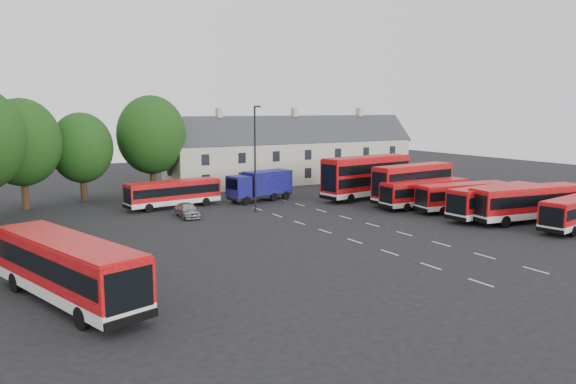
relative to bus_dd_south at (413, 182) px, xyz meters
name	(u,v)px	position (x,y,z in m)	size (l,w,h in m)	color
ground	(339,236)	(-15.66, -8.55, -2.36)	(140.00, 140.00, 0.00)	black
lane_markings	(349,228)	(-13.16, -6.55, -2.35)	(5.15, 33.80, 0.01)	beige
treeline	(20,146)	(-36.40, 10.82, 4.32)	(29.92, 32.59, 12.01)	black
terrace_houses	(294,154)	(-1.66, 21.45, 1.50)	(35.70, 7.13, 10.06)	beige
bus_row_b	(528,201)	(2.00, -12.49, -0.44)	(11.55, 4.14, 3.19)	silver
bus_row_c	(495,199)	(0.76, -9.92, -0.56)	(10.73, 3.04, 3.00)	silver
bus_row_d	(463,195)	(1.00, -6.00, -0.69)	(10.04, 3.64, 2.78)	silver
bus_row_e	(424,191)	(-0.71, -2.48, -0.68)	(9.93, 2.61, 2.79)	silver
bus_dd_south	(413,182)	(0.00, 0.00, 0.00)	(10.29, 3.35, 4.14)	silver
bus_dd_north	(367,175)	(-2.12, 5.12, 0.33)	(11.77, 4.16, 4.72)	silver
bus_west	(67,265)	(-36.78, -13.98, -0.32)	(5.93, 12.30, 3.40)	silver
bus_north	(173,192)	(-22.63, 10.49, -0.71)	(9.89, 3.25, 2.75)	silver
box_truck	(261,184)	(-13.07, 9.69, -0.54)	(7.69, 3.54, 3.24)	black
silver_car	(187,210)	(-23.24, 4.97, -1.67)	(1.62, 4.04, 1.37)	#999CA1
lamppost	(255,156)	(-16.56, 4.11, 3.12)	(0.71, 0.28, 10.27)	black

